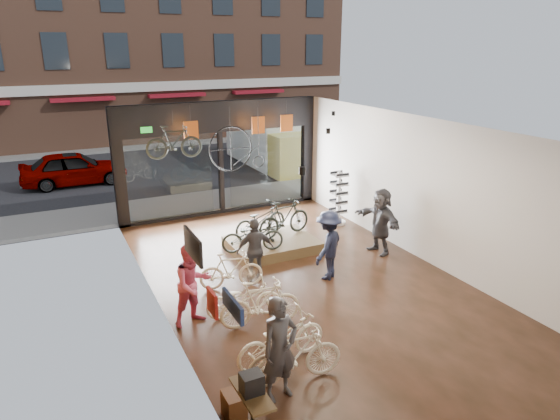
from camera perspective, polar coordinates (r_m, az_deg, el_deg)
ground_plane at (r=12.39m, az=2.99°, el=-8.30°), size 7.00×12.00×0.04m
ceiling at (r=11.20m, az=3.32°, el=9.52°), size 7.00×12.00×0.04m
wall_left at (r=10.49m, az=-13.91°, el=-2.51°), size 0.04×12.00×3.80m
wall_right at (r=13.66m, az=16.17°, el=2.20°), size 0.04×12.00×3.80m
wall_back at (r=7.49m, az=26.82°, el=-12.97°), size 7.00×0.04×3.80m
storefront at (r=16.96m, az=-6.82°, el=5.89°), size 7.00×0.26×3.80m
exit_sign at (r=16.01m, az=-15.04°, el=8.84°), size 0.35×0.06×0.18m
street_road at (r=25.84m, az=-13.42°, el=5.53°), size 30.00×18.00×0.02m
sidewalk_near at (r=18.53m, az=-7.86°, el=1.04°), size 30.00×2.40×0.12m
sidewalk_far at (r=29.66m, az=-15.23°, el=7.16°), size 30.00×2.00×0.12m
opposite_building at (r=31.64m, az=-17.32°, el=20.32°), size 26.00×5.00×14.00m
street_car at (r=22.21m, az=-22.48°, el=4.44°), size 4.12×1.66×1.40m
box_truck at (r=23.28m, az=-0.44°, el=8.16°), size 2.35×7.04×2.77m
floor_bike_1 at (r=8.86m, az=1.74°, el=-16.28°), size 1.75×0.70×1.02m
floor_bike_2 at (r=9.33m, az=0.14°, el=-14.52°), size 1.86×0.80×0.95m
floor_bike_3 at (r=10.39m, az=-2.27°, el=-10.61°), size 1.75×0.74×1.02m
floor_bike_4 at (r=10.76m, az=-4.16°, el=-10.09°), size 1.69×0.90×0.84m
floor_bike_5 at (r=11.96m, az=-5.59°, el=-6.87°), size 1.57×0.75×0.91m
display_platform at (r=14.16m, az=-0.89°, el=-3.98°), size 2.40×1.80×0.30m
display_bike_left at (r=13.20m, az=-3.16°, el=-3.00°), size 1.73×0.95×0.86m
display_bike_mid at (r=14.22m, az=0.49°, el=-0.96°), size 1.81×0.81×1.05m
display_bike_right at (r=14.28m, az=-2.27°, el=-1.16°), size 1.85×1.02×0.92m
customer_0 at (r=8.31m, az=-0.03°, el=-15.59°), size 0.72×0.54×1.81m
customer_1 at (r=10.46m, az=-9.94°, el=-8.39°), size 1.00×0.86×1.76m
customer_2 at (r=12.16m, az=-2.83°, el=-4.59°), size 0.99×0.53×1.60m
customer_3 at (r=12.28m, az=5.55°, el=-4.02°), size 1.30×1.18×1.75m
customer_5 at (r=13.99m, az=11.40°, el=-1.25°), size 0.68×1.75×1.85m
sunglasses_rack at (r=16.05m, az=6.70°, el=1.36°), size 0.54×0.46×1.74m
wall_merch at (r=7.75m, az=-6.53°, el=-15.00°), size 0.40×2.40×2.60m
penny_farthing at (r=15.29m, az=-4.63°, el=6.88°), size 1.73×0.06×1.38m
hung_bike at (r=14.50m, az=-12.03°, el=7.62°), size 1.62×0.61×0.95m
jersey_left at (r=15.64m, az=-10.13°, el=8.97°), size 0.45×0.03×0.55m
jersey_mid at (r=16.39m, az=-2.50°, el=9.66°), size 0.45×0.03×0.55m
jersey_right at (r=16.82m, az=0.76°, el=9.91°), size 0.45×0.03×0.55m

